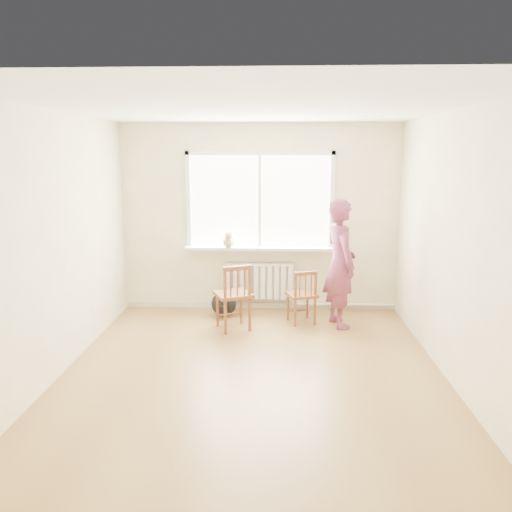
# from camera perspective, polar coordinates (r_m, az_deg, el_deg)

# --- Properties ---
(floor) EXTENTS (4.50, 4.50, 0.00)m
(floor) POSITION_cam_1_polar(r_m,az_deg,el_deg) (5.43, -0.39, -13.03)
(floor) COLOR olive
(floor) RESTS_ON ground
(ceiling) EXTENTS (4.50, 4.50, 0.00)m
(ceiling) POSITION_cam_1_polar(r_m,az_deg,el_deg) (4.96, -0.43, 16.65)
(ceiling) COLOR white
(ceiling) RESTS_ON back_wall
(back_wall) EXTENTS (4.00, 0.01, 2.70)m
(back_wall) POSITION_cam_1_polar(r_m,az_deg,el_deg) (7.24, 0.44, 4.33)
(back_wall) COLOR #EEE9BF
(back_wall) RESTS_ON ground
(window) EXTENTS (2.12, 0.05, 1.42)m
(window) POSITION_cam_1_polar(r_m,az_deg,el_deg) (7.19, 0.44, 6.78)
(window) COLOR white
(window) RESTS_ON back_wall
(windowsill) EXTENTS (2.15, 0.22, 0.04)m
(windowsill) POSITION_cam_1_polar(r_m,az_deg,el_deg) (7.20, 0.41, 0.91)
(windowsill) COLOR white
(windowsill) RESTS_ON back_wall
(radiator) EXTENTS (1.00, 0.12, 0.55)m
(radiator) POSITION_cam_1_polar(r_m,az_deg,el_deg) (7.33, 0.41, -2.84)
(radiator) COLOR white
(radiator) RESTS_ON back_wall
(heating_pipe) EXTENTS (1.40, 0.04, 0.04)m
(heating_pipe) POSITION_cam_1_polar(r_m,az_deg,el_deg) (7.52, 10.02, -5.49)
(heating_pipe) COLOR silver
(heating_pipe) RESTS_ON back_wall
(baseboard) EXTENTS (4.00, 0.03, 0.08)m
(baseboard) POSITION_cam_1_polar(r_m,az_deg,el_deg) (7.51, 0.42, -5.65)
(baseboard) COLOR beige
(baseboard) RESTS_ON ground
(chair_left) EXTENTS (0.57, 0.56, 0.88)m
(chair_left) POSITION_cam_1_polar(r_m,az_deg,el_deg) (6.49, -2.47, -4.70)
(chair_left) COLOR brown
(chair_left) RESTS_ON floor
(chair_right) EXTENTS (0.46, 0.45, 0.75)m
(chair_right) POSITION_cam_1_polar(r_m,az_deg,el_deg) (6.77, 5.36, -4.65)
(chair_right) COLOR brown
(chair_right) RESTS_ON floor
(person) EXTENTS (0.56, 0.71, 1.70)m
(person) POSITION_cam_1_polar(r_m,az_deg,el_deg) (6.65, 9.58, -0.85)
(person) COLOR #C04065
(person) RESTS_ON floor
(cat) EXTENTS (0.20, 0.39, 0.26)m
(cat) POSITION_cam_1_polar(r_m,az_deg,el_deg) (7.12, -3.17, 1.80)
(cat) COLOR beige
(cat) RESTS_ON windowsill
(backpack) EXTENTS (0.43, 0.39, 0.36)m
(backpack) POSITION_cam_1_polar(r_m,az_deg,el_deg) (7.12, -3.70, -5.47)
(backpack) COLOR black
(backpack) RESTS_ON floor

